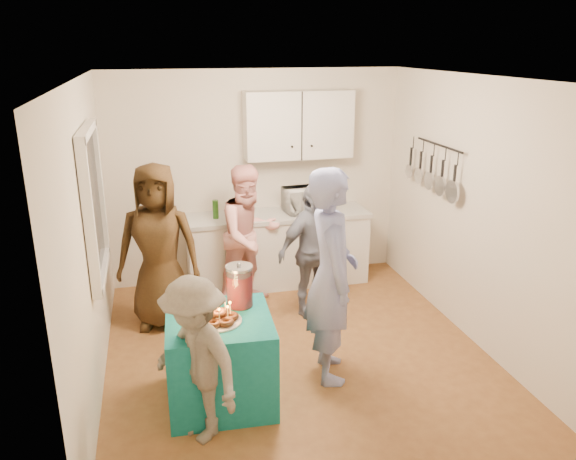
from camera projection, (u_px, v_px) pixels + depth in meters
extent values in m
plane|color=brown|center=(297.00, 352.00, 5.49)|extent=(4.00, 4.00, 0.00)
plane|color=white|center=(298.00, 78.00, 4.67)|extent=(4.00, 4.00, 0.00)
plane|color=silver|center=(256.00, 178.00, 6.92)|extent=(3.60, 3.60, 0.00)
plane|color=silver|center=(89.00, 242.00, 4.67)|extent=(4.00, 4.00, 0.00)
plane|color=silver|center=(475.00, 213.00, 5.49)|extent=(4.00, 4.00, 0.00)
cube|color=black|center=(92.00, 204.00, 4.87)|extent=(0.04, 1.00, 1.20)
cube|color=white|center=(278.00, 250.00, 6.97)|extent=(2.20, 0.58, 0.86)
cube|color=beige|center=(277.00, 215.00, 6.82)|extent=(2.24, 0.62, 0.05)
cube|color=white|center=(299.00, 125.00, 6.69)|extent=(1.30, 0.30, 0.80)
cube|color=black|center=(436.00, 168.00, 6.02)|extent=(0.12, 1.00, 0.60)
imported|color=white|center=(306.00, 200.00, 6.85)|extent=(0.57, 0.42, 0.30)
cube|color=#117271|center=(220.00, 359.00, 4.66)|extent=(0.89, 0.89, 0.76)
cylinder|color=red|center=(240.00, 287.00, 4.71)|extent=(0.22, 0.22, 0.34)
imported|color=#9099D2|center=(331.00, 276.00, 4.86)|extent=(0.56, 0.76, 1.92)
imported|color=brown|center=(158.00, 247.00, 5.79)|extent=(0.96, 0.73, 1.76)
imported|color=pink|center=(249.00, 236.00, 6.33)|extent=(0.97, 0.88, 1.62)
imported|color=black|center=(312.00, 251.00, 6.05)|extent=(0.95, 0.68, 1.49)
imported|color=#665D51|center=(195.00, 360.00, 4.13)|extent=(0.89, 0.98, 1.31)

